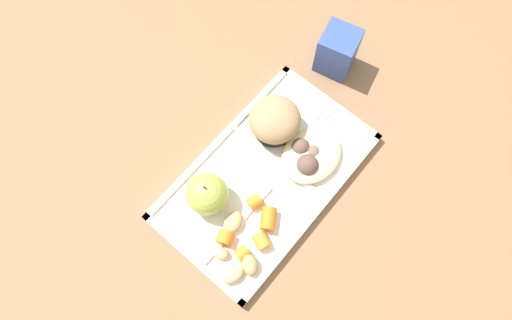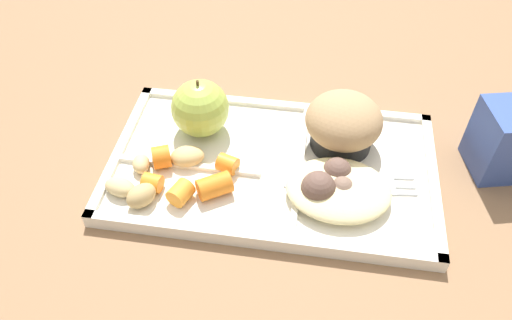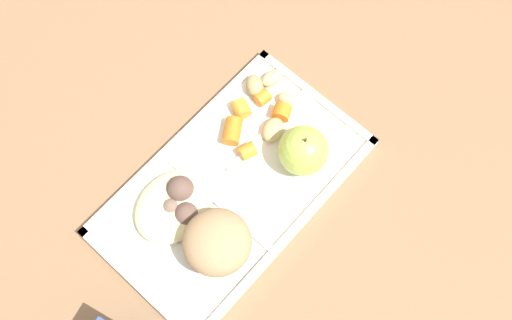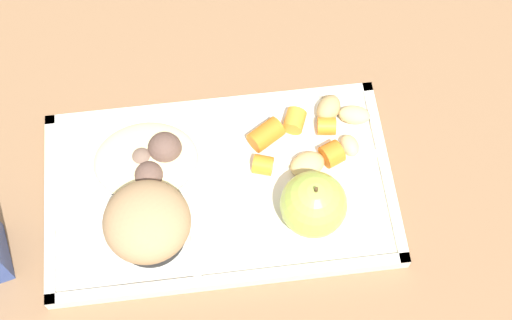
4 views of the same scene
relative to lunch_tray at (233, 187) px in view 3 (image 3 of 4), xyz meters
The scene contains 18 objects.
ground 0.01m from the lunch_tray, 18.78° to the left, with size 6.00×6.00×0.00m, color #846042.
lunch_tray is the anchor object (origin of this frame).
green_apple 0.11m from the lunch_tray, 153.71° to the left, with size 0.07×0.07×0.08m.
bran_muffin 0.10m from the lunch_tray, 30.91° to the left, with size 0.09×0.09×0.07m.
carrot_slice_center 0.13m from the lunch_tray, behind, with size 0.03×0.03×0.02m, color orange.
carrot_slice_near_corner 0.14m from the lunch_tray, 156.07° to the right, with size 0.02×0.02×0.02m, color orange.
carrot_slice_diagonal 0.06m from the lunch_tray, 161.64° to the right, with size 0.02×0.02×0.02m, color orange.
carrot_slice_tilted 0.12m from the lunch_tray, 143.88° to the right, with size 0.02×0.02×0.02m, color orange.
carrot_slice_back 0.08m from the lunch_tray, 137.36° to the right, with size 0.03×0.03×0.04m, color orange.
potato_chunk_browned 0.15m from the lunch_tray, 168.75° to the right, with size 0.03×0.02×0.02m, color tan.
potato_chunk_wedge 0.10m from the lunch_tray, behind, with size 0.04×0.03×0.02m, color tan.
potato_chunk_corner 0.18m from the lunch_tray, 157.24° to the right, with size 0.04×0.02×0.02m, color tan.
potato_chunk_small 0.16m from the lunch_tray, 149.53° to the right, with size 0.04×0.03×0.02m, color tan.
egg_noodle_pile 0.09m from the lunch_tray, 25.47° to the right, with size 0.12×0.10×0.02m, color beige.
meatball_back 0.09m from the lunch_tray, 24.60° to the right, with size 0.03×0.03×0.03m, color #755B4C.
meatball_front 0.08m from the lunch_tray, 11.49° to the right, with size 0.03×0.03×0.03m, color brown.
meatball_side 0.08m from the lunch_tray, 38.80° to the right, with size 0.04×0.04×0.04m, color brown.
plastic_fork 0.11m from the lunch_tray, 10.30° to the right, with size 0.15×0.03×0.00m.
Camera 3 is at (0.17, 0.20, 0.81)m, focal length 41.41 mm.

